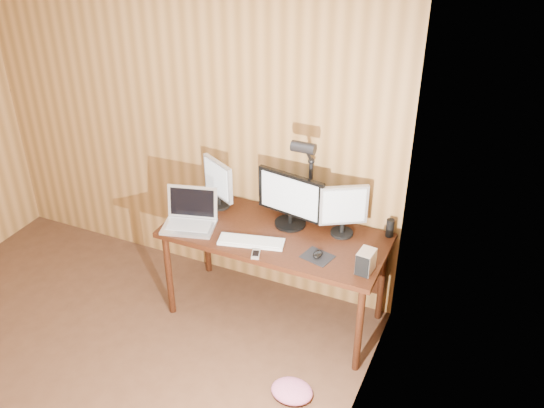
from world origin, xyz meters
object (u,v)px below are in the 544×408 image
Objects in this scene: monitor_center at (291,199)px; monitor_left at (218,183)px; laptop at (190,216)px; phone at (256,254)px; monitor_right at (343,209)px; mouse at (318,254)px; keyboard at (251,241)px; desk at (279,242)px; speaker at (390,228)px; hard_drive at (366,262)px; desk_lamp at (307,168)px.

monitor_left is at bearing -172.98° from monitor_center.
phone is at bearing -30.10° from laptop.
mouse is at bearing -131.04° from monitor_right.
desk is at bearing 53.89° from keyboard.
speaker is at bearing -10.40° from monitor_right.
monitor_right reaches higher than speaker.
mouse is at bearing 9.31° from monitor_left.
monitor_left is 0.73m from phone.
keyboard is 3.10× the size of hard_drive.
desk is 0.56m from monitor_right.
monitor_left is 1.31m from speaker.
hard_drive reaches higher than speaker.
monitor_center reaches higher than desk.
monitor_center reaches higher than monitor_left.
desk is 0.61m from desk_lamp.
laptop is at bearing -154.71° from desk_lamp.
hard_drive is 1.15× the size of speaker.
desk_lamp reaches higher than speaker.
monitor_right is at bearing 19.85° from keyboard.
speaker is (0.04, 0.47, -0.01)m from hard_drive.
speaker reaches higher than phone.
keyboard is 3.57× the size of speaker.
desk is 4.14× the size of monitor_right.
desk_lamp reaches higher than keyboard.
desk is at bearing 3.57° from laptop.
laptop is at bearing -162.40° from speaker.
desk is 3.06× the size of monitor_center.
desk is 15.56× the size of mouse.
monitor_center is 1.22× the size of laptop.
monitor_center is 4.40× the size of phone.
monitor_right is 0.69m from phone.
hard_drive is 0.21× the size of desk_lamp.
monitor_right is 3.25× the size of phone.
mouse is (0.38, -0.22, 0.14)m from desk.
phone is at bearing -106.66° from desk_lamp.
desk_lamp is at bearing 9.91° from laptop.
mouse is (0.32, -0.30, -0.19)m from monitor_center.
desk_lamp reaches higher than mouse.
monitor_right is 0.36m from speaker.
laptop is at bearing 166.43° from monitor_right.
desk is 3.35× the size of keyboard.
hard_drive is at bearing -16.68° from laptop.
mouse reaches higher than phone.
hard_drive reaches higher than desk.
keyboard is at bearing -174.63° from hard_drive.
monitor_right is at bearing 83.30° from mouse.
monitor_right is 2.88× the size of speaker.
speaker is 0.72m from desk_lamp.
desk_lamp is (0.16, 0.51, 0.44)m from phone.
laptop is 0.51m from keyboard.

